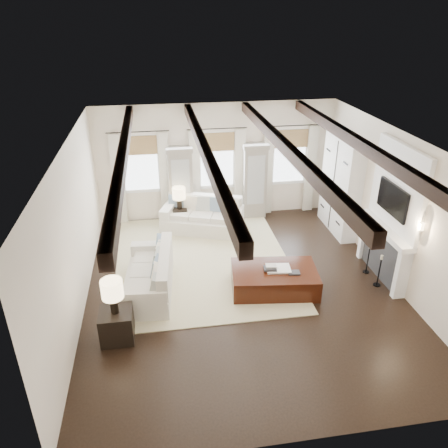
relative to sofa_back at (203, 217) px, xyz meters
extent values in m
plane|color=black|center=(0.50, -2.88, -0.37)|extent=(7.50, 7.50, 0.00)
cube|color=white|center=(0.50, 0.87, 1.23)|extent=(6.50, 0.04, 3.20)
cube|color=white|center=(0.50, -6.63, 1.23)|extent=(6.50, 0.04, 3.20)
cube|color=white|center=(-2.75, -2.88, 1.23)|extent=(0.04, 7.50, 3.20)
cube|color=white|center=(3.75, -2.88, 1.23)|extent=(0.04, 7.50, 3.20)
cube|color=white|center=(0.50, -2.88, 2.83)|extent=(6.50, 7.50, 0.04)
cube|color=black|center=(-1.70, -2.88, 2.71)|extent=(0.16, 7.40, 0.22)
cube|color=black|center=(-0.25, -2.88, 2.71)|extent=(0.16, 7.40, 0.22)
cube|color=black|center=(1.25, -2.88, 2.71)|extent=(0.16, 7.40, 0.22)
cube|color=black|center=(2.70, -2.88, 2.71)|extent=(0.16, 7.40, 0.22)
cube|color=white|center=(-1.55, 0.84, 1.28)|extent=(0.90, 0.03, 1.45)
cube|color=olive|center=(-1.55, 0.78, 1.81)|extent=(0.94, 0.04, 0.50)
cube|color=silver|center=(-2.17, 0.74, 0.90)|extent=(0.28, 0.08, 2.50)
cube|color=silver|center=(-0.93, 0.74, 0.90)|extent=(0.28, 0.08, 2.50)
cylinder|color=black|center=(-1.55, 0.73, 2.18)|extent=(1.60, 0.02, 0.02)
cube|color=white|center=(0.50, 0.84, 1.28)|extent=(0.90, 0.03, 1.45)
cube|color=olive|center=(0.50, 0.78, 1.81)|extent=(0.94, 0.04, 0.50)
cube|color=silver|center=(-0.12, 0.74, 0.90)|extent=(0.28, 0.08, 2.50)
cube|color=silver|center=(1.12, 0.74, 0.90)|extent=(0.28, 0.08, 2.50)
cylinder|color=black|center=(0.50, 0.73, 2.18)|extent=(1.60, 0.02, 0.02)
cube|color=white|center=(2.55, 0.84, 1.28)|extent=(0.90, 0.03, 1.45)
cube|color=olive|center=(2.55, 0.78, 1.81)|extent=(0.94, 0.04, 0.50)
cube|color=silver|center=(1.93, 0.74, 0.90)|extent=(0.28, 0.08, 2.50)
cube|color=silver|center=(3.17, 0.74, 0.90)|extent=(0.28, 0.08, 2.50)
cylinder|color=black|center=(2.55, 0.73, 2.18)|extent=(1.60, 0.02, 0.02)
cube|color=#9B948A|center=(-0.52, 0.65, 0.63)|extent=(0.64, 0.38, 2.00)
cube|color=#B2B7BA|center=(-0.52, 0.45, 0.78)|extent=(0.48, 0.02, 1.40)
cube|color=#9B948A|center=(-0.52, 0.65, 1.69)|extent=(0.70, 0.42, 0.12)
cube|color=#9B948A|center=(1.53, 0.65, 0.63)|extent=(0.64, 0.38, 2.00)
cube|color=#B2B7BA|center=(1.53, 0.45, 0.78)|extent=(0.48, 0.02, 1.40)
cube|color=#9B948A|center=(1.53, 0.65, 1.69)|extent=(0.70, 0.42, 0.12)
cube|color=#2A2A2D|center=(3.66, -2.88, 0.18)|extent=(0.18, 1.50, 1.10)
cube|color=black|center=(3.63, -2.88, 0.03)|extent=(0.10, 0.90, 0.70)
cube|color=white|center=(3.62, -3.70, 0.18)|extent=(0.26, 0.14, 1.10)
cube|color=white|center=(3.62, -2.06, 0.18)|extent=(0.26, 0.14, 1.10)
cube|color=white|center=(3.59, -2.88, 0.79)|extent=(0.32, 1.90, 0.12)
cube|color=white|center=(3.70, -2.88, 1.73)|extent=(0.10, 1.90, 1.80)
cube|color=black|center=(3.63, -2.88, 1.48)|extent=(0.07, 1.10, 0.64)
cylinder|color=#FFD899|center=(3.65, -3.93, 1.38)|extent=(0.10, 0.10, 0.14)
cube|color=silver|center=(3.55, -0.53, 0.88)|extent=(0.40, 1.70, 2.50)
cube|color=black|center=(3.34, -0.53, 0.88)|extent=(0.01, 0.02, 2.40)
cube|color=beige|center=(-0.21, -1.61, -0.36)|extent=(4.01, 4.83, 0.02)
cube|color=white|center=(-0.02, -0.06, -0.16)|extent=(2.30, 1.61, 0.40)
cube|color=white|center=(0.10, 0.28, 0.29)|extent=(1.96, 0.89, 0.50)
cube|color=white|center=(-0.89, 0.25, 0.17)|extent=(0.55, 0.94, 0.26)
cube|color=white|center=(0.84, -0.38, 0.17)|extent=(0.55, 0.94, 0.26)
cube|color=white|center=(-0.59, 0.09, 0.11)|extent=(0.73, 0.76, 0.14)
cube|color=white|center=(-0.04, -0.11, 0.11)|extent=(0.73, 0.76, 0.14)
cube|color=white|center=(0.51, -0.31, 0.11)|extent=(0.73, 0.76, 0.14)
cube|color=slate|center=(-0.66, 0.38, 0.32)|extent=(0.47, 0.35, 0.44)
cube|color=silver|center=(-0.31, 0.25, 0.32)|extent=(0.47, 0.35, 0.44)
cube|color=beige|center=(0.04, 0.12, 0.32)|extent=(0.47, 0.35, 0.44)
cube|color=slate|center=(0.40, -0.01, 0.32)|extent=(0.47, 0.35, 0.44)
cube|color=silver|center=(0.75, -0.14, 0.32)|extent=(0.47, 0.35, 0.44)
cube|color=white|center=(-1.46, -2.67, -0.17)|extent=(1.12, 2.15, 0.39)
cube|color=white|center=(-1.10, -2.70, 0.28)|extent=(0.40, 1.98, 0.49)
cube|color=white|center=(-1.37, -1.76, 0.16)|extent=(0.91, 0.34, 0.26)
cube|color=white|center=(-1.54, -3.57, 0.16)|extent=(0.91, 0.34, 0.26)
cube|color=white|center=(-1.45, -2.09, 0.10)|extent=(0.64, 0.60, 0.14)
cube|color=white|center=(-1.51, -2.66, 0.10)|extent=(0.64, 0.60, 0.14)
cube|color=white|center=(-1.56, -3.23, 0.10)|extent=(0.64, 0.60, 0.14)
cube|color=slate|center=(-1.20, -1.95, 0.31)|extent=(0.25, 0.43, 0.43)
cube|color=silver|center=(-1.23, -2.24, 0.31)|extent=(0.25, 0.43, 0.43)
cube|color=beige|center=(-1.25, -2.54, 0.31)|extent=(0.25, 0.43, 0.43)
cube|color=slate|center=(-1.28, -2.83, 0.31)|extent=(0.25, 0.43, 0.43)
cube|color=silver|center=(-1.31, -3.13, 0.31)|extent=(0.25, 0.43, 0.43)
cube|color=beige|center=(-1.33, -3.42, 0.31)|extent=(0.25, 0.43, 0.43)
cube|color=black|center=(1.16, -3.01, -0.13)|extent=(1.90, 1.32, 0.47)
cube|color=white|center=(1.24, -2.99, 0.12)|extent=(0.54, 0.44, 0.04)
cube|color=#262628|center=(1.06, -3.02, 0.16)|extent=(0.28, 0.23, 0.04)
cube|color=beige|center=(1.09, -2.97, 0.20)|extent=(0.24, 0.20, 0.03)
cube|color=#262628|center=(1.52, -3.18, 0.12)|extent=(0.26, 0.21, 0.03)
cube|color=black|center=(-2.03, -4.06, -0.07)|extent=(0.58, 0.58, 0.58)
cylinder|color=black|center=(-2.03, -4.06, 0.38)|extent=(0.15, 0.15, 0.32)
cylinder|color=#F9D89E|center=(-2.03, -4.06, 0.70)|extent=(0.38, 0.38, 0.34)
cube|color=black|center=(-0.60, 0.21, -0.08)|extent=(0.38, 0.38, 0.57)
cylinder|color=black|center=(-0.60, 0.21, 0.35)|extent=(0.13, 0.13, 0.29)
cylinder|color=#F9D89E|center=(-0.60, 0.21, 0.65)|extent=(0.34, 0.34, 0.31)
cylinder|color=black|center=(3.40, -3.23, -0.36)|extent=(0.15, 0.15, 0.02)
cylinder|color=black|center=(3.40, -3.23, -0.03)|extent=(0.03, 0.03, 0.66)
cylinder|color=beige|center=(3.40, -3.23, 0.33)|extent=(0.06, 0.06, 0.09)
cylinder|color=black|center=(3.40, -2.71, -0.36)|extent=(0.15, 0.15, 0.02)
cylinder|color=black|center=(3.40, -2.71, -0.05)|extent=(0.03, 0.03, 0.63)
cylinder|color=beige|center=(3.40, -2.71, 0.31)|extent=(0.05, 0.05, 0.09)
camera|label=1|loc=(-1.11, -10.48, 5.03)|focal=35.00mm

